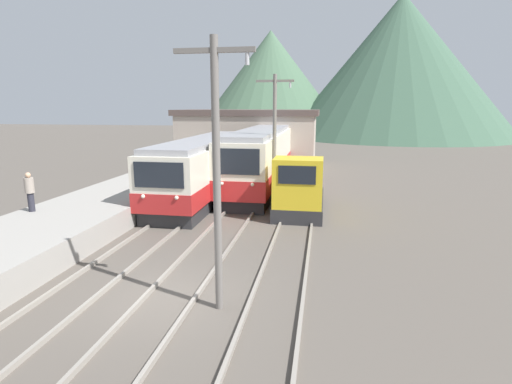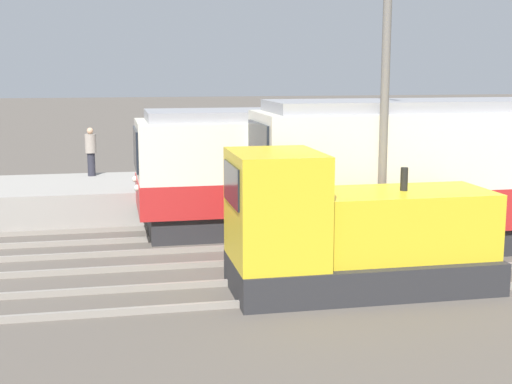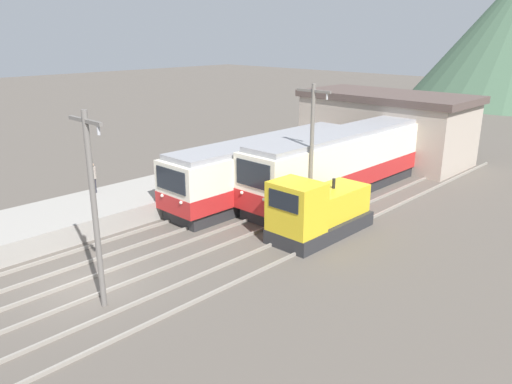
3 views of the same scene
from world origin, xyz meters
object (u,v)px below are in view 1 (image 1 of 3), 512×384
(commuter_train_center, at_px, (261,161))
(shunting_locomotive, at_px, (300,189))
(catenary_mast_near, at_px, (217,169))
(commuter_train_left, at_px, (206,170))
(catenary_mast_mid, at_px, (275,136))
(person_on_platform, at_px, (30,190))

(commuter_train_center, relative_size, shunting_locomotive, 2.63)
(shunting_locomotive, height_order, catenary_mast_near, catenary_mast_near)
(commuter_train_left, bearing_deg, catenary_mast_mid, -18.47)
(commuter_train_left, distance_m, catenary_mast_near, 14.10)
(commuter_train_center, distance_m, shunting_locomotive, 6.77)
(commuter_train_left, relative_size, commuter_train_center, 0.94)
(commuter_train_center, bearing_deg, catenary_mast_mid, -72.31)
(catenary_mast_near, height_order, catenary_mast_mid, same)
(commuter_train_center, xyz_separation_m, shunting_locomotive, (3.00, -6.04, -0.59))
(commuter_train_center, relative_size, catenary_mast_mid, 2.12)
(commuter_train_center, distance_m, catenary_mast_near, 16.72)
(shunting_locomotive, bearing_deg, person_on_platform, -153.14)
(commuter_train_left, bearing_deg, shunting_locomotive, -25.42)
(catenary_mast_mid, bearing_deg, catenary_mast_near, -90.00)
(commuter_train_left, xyz_separation_m, shunting_locomotive, (5.80, -2.76, -0.43))
(catenary_mast_mid, distance_m, person_on_platform, 11.88)
(catenary_mast_near, bearing_deg, catenary_mast_mid, 90.00)
(catenary_mast_near, distance_m, person_on_platform, 10.86)
(commuter_train_left, xyz_separation_m, commuter_train_center, (2.80, 3.29, 0.15))
(shunting_locomotive, relative_size, catenary_mast_near, 0.81)
(commuter_train_center, relative_size, person_on_platform, 8.90)
(catenary_mast_mid, bearing_deg, shunting_locomotive, -41.45)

